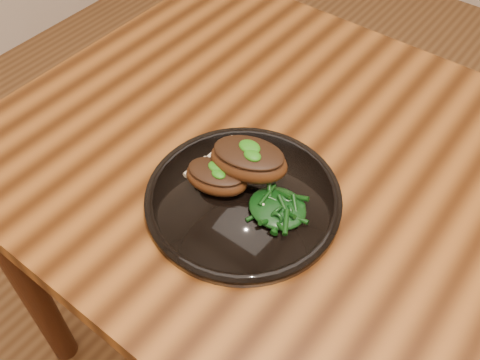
{
  "coord_description": "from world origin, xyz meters",
  "views": [
    {
      "loc": [
        -0.0,
        -0.53,
        1.38
      ],
      "look_at": [
        -0.32,
        -0.12,
        0.78
      ],
      "focal_mm": 40.0,
      "sensor_mm": 36.0,
      "label": 1
    }
  ],
  "objects_px": {
    "desk": "(455,281)",
    "lamb_chop_front": "(216,177)",
    "greens_heap": "(278,205)",
    "plate": "(243,198)"
  },
  "relations": [
    {
      "from": "lamb_chop_front",
      "to": "greens_heap",
      "type": "xyz_separation_m",
      "value": [
        0.1,
        0.02,
        -0.01
      ]
    },
    {
      "from": "desk",
      "to": "plate",
      "type": "relative_size",
      "value": 5.44
    },
    {
      "from": "plate",
      "to": "greens_heap",
      "type": "relative_size",
      "value": 3.4
    },
    {
      "from": "desk",
      "to": "plate",
      "type": "height_order",
      "value": "plate"
    },
    {
      "from": "plate",
      "to": "lamb_chop_front",
      "type": "bearing_deg",
      "value": -166.22
    },
    {
      "from": "lamb_chop_front",
      "to": "greens_heap",
      "type": "bearing_deg",
      "value": 8.89
    },
    {
      "from": "desk",
      "to": "lamb_chop_front",
      "type": "height_order",
      "value": "lamb_chop_front"
    },
    {
      "from": "plate",
      "to": "lamb_chop_front",
      "type": "relative_size",
      "value": 2.69
    },
    {
      "from": "plate",
      "to": "lamb_chop_front",
      "type": "xyz_separation_m",
      "value": [
        -0.04,
        -0.01,
        0.03
      ]
    },
    {
      "from": "plate",
      "to": "greens_heap",
      "type": "height_order",
      "value": "greens_heap"
    }
  ]
}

